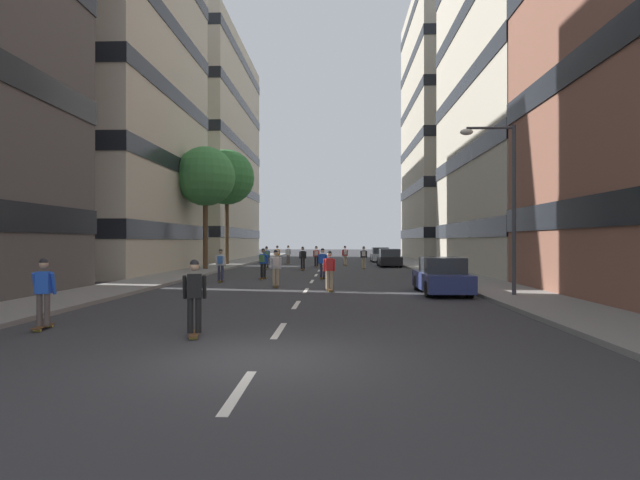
{
  "coord_description": "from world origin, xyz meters",
  "views": [
    {
      "loc": [
        1.47,
        -9.37,
        2.21
      ],
      "look_at": [
        0.0,
        29.77,
        2.27
      ],
      "focal_mm": 28.38,
      "sensor_mm": 36.0,
      "label": 1
    }
  ],
  "objects_px": {
    "skater_8": "(316,255)",
    "parked_car_far": "(442,277)",
    "skater_5": "(221,263)",
    "street_tree_near": "(205,177)",
    "skater_1": "(43,290)",
    "skater_3": "(267,256)",
    "street_tree_mid": "(227,178)",
    "skater_13": "(263,262)",
    "streetlamp_right": "(504,190)",
    "skater_7": "(364,256)",
    "skater_11": "(276,266)",
    "skater_12": "(277,254)",
    "skater_6": "(194,294)",
    "skater_0": "(288,254)",
    "skater_4": "(329,269)",
    "skater_10": "(345,254)",
    "skater_9": "(303,257)",
    "parked_car_near": "(389,258)",
    "skater_2": "(323,262)",
    "parked_car_mid": "(380,255)"
  },
  "relations": [
    {
      "from": "streetlamp_right",
      "to": "skater_3",
      "type": "xyz_separation_m",
      "value": [
        -12.03,
        19.99,
        -3.12
      ]
    },
    {
      "from": "skater_10",
      "to": "streetlamp_right",
      "type": "bearing_deg",
      "value": -77.0
    },
    {
      "from": "skater_4",
      "to": "skater_5",
      "type": "bearing_deg",
      "value": 141.98
    },
    {
      "from": "skater_1",
      "to": "skater_8",
      "type": "distance_m",
      "value": 30.05
    },
    {
      "from": "parked_car_mid",
      "to": "skater_4",
      "type": "distance_m",
      "value": 31.0
    },
    {
      "from": "skater_7",
      "to": "skater_12",
      "type": "xyz_separation_m",
      "value": [
        -7.63,
        6.38,
        0.0
      ]
    },
    {
      "from": "skater_5",
      "to": "skater_8",
      "type": "bearing_deg",
      "value": 73.74
    },
    {
      "from": "skater_8",
      "to": "parked_car_far",
      "type": "bearing_deg",
      "value": -73.38
    },
    {
      "from": "skater_13",
      "to": "skater_0",
      "type": "bearing_deg",
      "value": 91.29
    },
    {
      "from": "skater_0",
      "to": "skater_4",
      "type": "xyz_separation_m",
      "value": [
        4.36,
        -25.41,
        0.0
      ]
    },
    {
      "from": "streetlamp_right",
      "to": "skater_5",
      "type": "distance_m",
      "value": 14.81
    },
    {
      "from": "street_tree_near",
      "to": "skater_11",
      "type": "xyz_separation_m",
      "value": [
        6.95,
        -13.38,
        -5.97
      ]
    },
    {
      "from": "skater_1",
      "to": "skater_3",
      "type": "xyz_separation_m",
      "value": [
        1.64,
        27.3,
        0.03
      ]
    },
    {
      "from": "skater_12",
      "to": "streetlamp_right",
      "type": "bearing_deg",
      "value": -65.81
    },
    {
      "from": "skater_7",
      "to": "streetlamp_right",
      "type": "bearing_deg",
      "value": -77.86
    },
    {
      "from": "streetlamp_right",
      "to": "skater_12",
      "type": "bearing_deg",
      "value": 114.19
    },
    {
      "from": "skater_5",
      "to": "street_tree_near",
      "type": "bearing_deg",
      "value": 108.97
    },
    {
      "from": "skater_1",
      "to": "skater_3",
      "type": "relative_size",
      "value": 1.0
    },
    {
      "from": "street_tree_mid",
      "to": "skater_6",
      "type": "bearing_deg",
      "value": -78.64
    },
    {
      "from": "skater_11",
      "to": "skater_12",
      "type": "bearing_deg",
      "value": 96.81
    },
    {
      "from": "skater_2",
      "to": "street_tree_near",
      "type": "bearing_deg",
      "value": 138.3
    },
    {
      "from": "parked_car_near",
      "to": "skater_8",
      "type": "relative_size",
      "value": 2.47
    },
    {
      "from": "street_tree_mid",
      "to": "skater_9",
      "type": "bearing_deg",
      "value": -42.61
    },
    {
      "from": "skater_9",
      "to": "skater_3",
      "type": "bearing_deg",
      "value": 149.02
    },
    {
      "from": "skater_1",
      "to": "skater_11",
      "type": "bearing_deg",
      "value": 69.47
    },
    {
      "from": "streetlamp_right",
      "to": "skater_7",
      "type": "relative_size",
      "value": 3.65
    },
    {
      "from": "skater_11",
      "to": "street_tree_near",
      "type": "bearing_deg",
      "value": 117.44
    },
    {
      "from": "skater_4",
      "to": "streetlamp_right",
      "type": "bearing_deg",
      "value": -20.15
    },
    {
      "from": "skater_1",
      "to": "skater_8",
      "type": "height_order",
      "value": "same"
    },
    {
      "from": "streetlamp_right",
      "to": "skater_13",
      "type": "bearing_deg",
      "value": 139.11
    },
    {
      "from": "parked_car_near",
      "to": "skater_7",
      "type": "xyz_separation_m",
      "value": [
        -2.32,
        -3.29,
        0.32
      ]
    },
    {
      "from": "street_tree_near",
      "to": "skater_12",
      "type": "xyz_separation_m",
      "value": [
        4.27,
        9.06,
        -5.97
      ]
    },
    {
      "from": "skater_5",
      "to": "parked_car_far",
      "type": "bearing_deg",
      "value": -27.27
    },
    {
      "from": "skater_0",
      "to": "skater_13",
      "type": "bearing_deg",
      "value": -88.71
    },
    {
      "from": "skater_13",
      "to": "skater_11",
      "type": "bearing_deg",
      "value": -74.66
    },
    {
      "from": "skater_5",
      "to": "skater_11",
      "type": "relative_size",
      "value": 1.0
    },
    {
      "from": "skater_0",
      "to": "skater_11",
      "type": "height_order",
      "value": "same"
    },
    {
      "from": "skater_4",
      "to": "skater_10",
      "type": "height_order",
      "value": "same"
    },
    {
      "from": "skater_3",
      "to": "street_tree_mid",
      "type": "bearing_deg",
      "value": 131.13
    },
    {
      "from": "skater_1",
      "to": "skater_4",
      "type": "bearing_deg",
      "value": 54.74
    },
    {
      "from": "parked_car_far",
      "to": "street_tree_mid",
      "type": "bearing_deg",
      "value": 121.48
    },
    {
      "from": "skater_8",
      "to": "skater_12",
      "type": "relative_size",
      "value": 1.0
    },
    {
      "from": "skater_6",
      "to": "skater_11",
      "type": "relative_size",
      "value": 1.0
    },
    {
      "from": "street_tree_mid",
      "to": "skater_1",
      "type": "height_order",
      "value": "street_tree_mid"
    },
    {
      "from": "skater_3",
      "to": "skater_4",
      "type": "bearing_deg",
      "value": -73.23
    },
    {
      "from": "skater_3",
      "to": "skater_12",
      "type": "height_order",
      "value": "same"
    },
    {
      "from": "skater_12",
      "to": "skater_13",
      "type": "xyz_separation_m",
      "value": [
        1.32,
        -17.48,
        0.0
      ]
    },
    {
      "from": "skater_13",
      "to": "streetlamp_right",
      "type": "bearing_deg",
      "value": -40.89
    },
    {
      "from": "streetlamp_right",
      "to": "street_tree_mid",
      "type": "bearing_deg",
      "value": 123.22
    },
    {
      "from": "parked_car_far",
      "to": "skater_4",
      "type": "relative_size",
      "value": 2.47
    }
  ]
}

